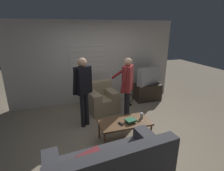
% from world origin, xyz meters
% --- Properties ---
extents(ground_plane, '(16.00, 16.00, 0.00)m').
position_xyz_m(ground_plane, '(0.00, 0.00, 0.00)').
color(ground_plane, gray).
extents(wall_back, '(5.20, 0.08, 2.55)m').
position_xyz_m(wall_back, '(-0.01, 2.03, 1.28)').
color(wall_back, silver).
rests_on(wall_back, ground_plane).
extents(couch_blue, '(1.91, 1.06, 0.86)m').
position_xyz_m(couch_blue, '(-0.52, -1.32, 0.31)').
color(couch_blue, '#424247').
rests_on(couch_blue, ground_plane).
extents(armchair_beige, '(0.87, 0.88, 0.84)m').
position_xyz_m(armchair_beige, '(0.01, 1.28, 0.34)').
color(armchair_beige, tan).
rests_on(armchair_beige, ground_plane).
extents(coffee_table, '(1.08, 0.56, 0.46)m').
position_xyz_m(coffee_table, '(0.12, -0.28, 0.41)').
color(coffee_table, brown).
rests_on(coffee_table, ground_plane).
extents(tv_stand, '(0.84, 0.48, 0.55)m').
position_xyz_m(tv_stand, '(1.67, 1.59, 0.28)').
color(tv_stand, '#33281E').
rests_on(tv_stand, ground_plane).
extents(tv, '(0.88, 0.51, 0.58)m').
position_xyz_m(tv, '(1.67, 1.60, 0.84)').
color(tv, '#B2B2B7').
rests_on(tv, tv_stand).
extents(person_left_standing, '(0.49, 0.78, 1.70)m').
position_xyz_m(person_left_standing, '(-0.60, 0.59, 1.07)').
color(person_left_standing, black).
rests_on(person_left_standing, ground_plane).
extents(person_right_standing, '(0.50, 0.70, 1.66)m').
position_xyz_m(person_right_standing, '(0.46, 0.47, 1.04)').
color(person_right_standing, black).
rests_on(person_right_standing, ground_plane).
extents(book_stack, '(0.24, 0.21, 0.07)m').
position_xyz_m(book_stack, '(0.22, -0.35, 0.49)').
color(book_stack, black).
rests_on(book_stack, coffee_table).
extents(soda_can, '(0.07, 0.07, 0.13)m').
position_xyz_m(soda_can, '(0.52, -0.26, 0.52)').
color(soda_can, silver).
rests_on(soda_can, coffee_table).
extents(spare_remote, '(0.08, 0.14, 0.02)m').
position_xyz_m(spare_remote, '(-0.00, -0.36, 0.47)').
color(spare_remote, black).
rests_on(spare_remote, coffee_table).
extents(floor_fan, '(0.30, 0.20, 0.37)m').
position_xyz_m(floor_fan, '(0.91, 1.38, 0.17)').
color(floor_fan, black).
rests_on(floor_fan, ground_plane).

